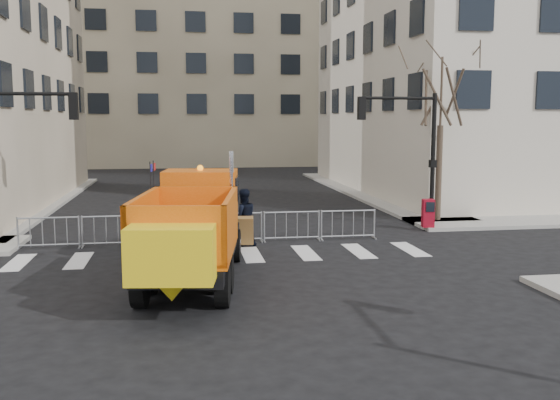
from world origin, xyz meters
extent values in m
plane|color=black|center=(0.00, 0.00, 0.00)|extent=(120.00, 120.00, 0.00)
cube|color=gray|center=(0.00, 8.50, 0.07)|extent=(64.00, 5.00, 0.15)
cube|color=gray|center=(0.00, 52.00, 12.00)|extent=(30.00, 18.00, 24.00)
cylinder|color=black|center=(8.50, 9.50, 2.70)|extent=(0.18, 0.18, 5.40)
cube|color=black|center=(-1.20, 2.40, 0.87)|extent=(3.04, 6.82, 0.41)
cylinder|color=black|center=(-1.81, 4.90, 0.50)|extent=(0.46, 1.04, 1.01)
cylinder|color=black|center=(0.09, 4.62, 0.50)|extent=(0.46, 1.04, 1.01)
cylinder|color=black|center=(-2.33, 1.37, 0.50)|extent=(0.46, 1.04, 1.01)
cylinder|color=black|center=(-0.43, 1.09, 0.50)|extent=(0.46, 1.04, 1.01)
cylinder|color=black|center=(-2.50, 0.19, 0.50)|extent=(0.46, 1.04, 1.01)
cylinder|color=black|center=(-0.60, -0.09, 0.50)|extent=(0.46, 1.04, 1.01)
cube|color=#CB550B|center=(-0.78, 5.30, 1.51)|extent=(2.11, 1.73, 0.91)
cube|color=#CB550B|center=(-0.95, 4.12, 2.06)|extent=(2.29, 1.75, 1.64)
cylinder|color=silver|center=(-0.10, 3.30, 2.38)|extent=(0.13, 0.13, 2.19)
cube|color=#CB550B|center=(-1.39, 1.14, 1.83)|extent=(2.85, 4.31, 1.51)
cube|color=yellow|center=(-1.75, -1.30, 1.55)|extent=(1.94, 1.17, 1.19)
cube|color=brown|center=(-0.55, 6.83, 0.59)|extent=(2.97, 0.95, 1.03)
imported|color=black|center=(-1.92, 7.00, 0.81)|extent=(0.69, 0.69, 1.61)
imported|color=black|center=(0.59, 7.00, 1.00)|extent=(1.08, 0.90, 2.00)
imported|color=black|center=(-1.71, 7.00, 0.91)|extent=(0.94, 1.14, 1.82)
cube|color=maroon|center=(8.08, 8.82, 0.70)|extent=(0.51, 0.46, 1.10)
camera|label=1|loc=(-1.50, -14.25, 4.34)|focal=40.00mm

